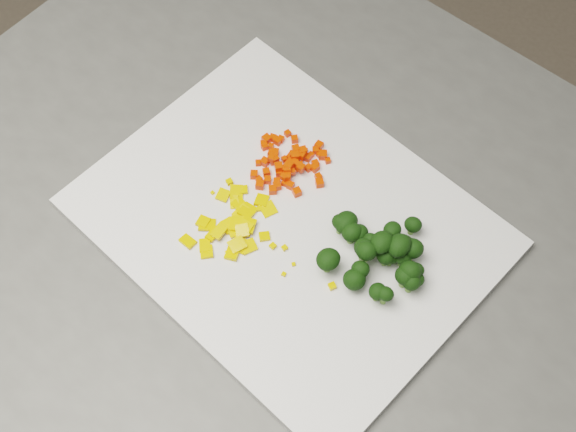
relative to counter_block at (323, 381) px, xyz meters
The scene contains 138 objects.
counter_block is the anchor object (origin of this frame).
cutting_board 0.46m from the counter_block, behind, with size 0.42×0.33×0.01m, color silver.
carrot_pile 0.49m from the counter_block, 147.25° to the left, with size 0.09×0.09×0.03m, color #F22502, non-canonical shape.
pepper_pile 0.48m from the counter_block, 160.91° to the right, with size 0.11×0.11×0.01m, color #DEA50B, non-canonical shape.
broccoli_pile 0.49m from the counter_block, 12.20° to the left, with size 0.11×0.11×0.05m, color black, non-canonical shape.
carrot_cube_0 0.49m from the counter_block, 143.43° to the left, with size 0.01×0.01×0.01m, color #F22502.
carrot_cube_1 0.49m from the counter_block, 149.80° to the left, with size 0.01×0.01×0.01m, color #F22502.
carrot_cube_2 0.48m from the counter_block, 148.40° to the left, with size 0.01×0.01×0.01m, color #F22502.
carrot_cube_3 0.48m from the counter_block, 130.34° to the left, with size 0.01×0.01×0.01m, color #F22502.
carrot_cube_4 0.48m from the counter_block, 137.46° to the left, with size 0.01×0.01×0.01m, color #F22502.
carrot_cube_5 0.49m from the counter_block, 152.93° to the left, with size 0.01×0.01×0.01m, color #F22502.
carrot_cube_6 0.48m from the counter_block, 135.96° to the left, with size 0.01×0.01×0.01m, color #F22502.
carrot_cube_7 0.49m from the counter_block, 147.08° to the left, with size 0.01×0.01×0.01m, color #F22502.
carrot_cube_8 0.47m from the counter_block, 156.40° to the left, with size 0.01×0.01×0.01m, color #F22502.
carrot_cube_9 0.48m from the counter_block, 165.98° to the left, with size 0.01×0.01×0.01m, color #F22502.
carrot_cube_10 0.47m from the counter_block, 153.99° to the left, with size 0.01×0.01×0.01m, color #F22502.
carrot_cube_11 0.47m from the counter_block, 154.53° to the left, with size 0.01×0.01×0.01m, color #F22502.
carrot_cube_12 0.49m from the counter_block, 138.56° to the left, with size 0.01×0.01×0.01m, color #F22502.
carrot_cube_13 0.48m from the counter_block, 154.35° to the left, with size 0.01×0.01×0.01m, color #F22502.
carrot_cube_14 0.48m from the counter_block, 166.02° to the left, with size 0.01×0.01×0.01m, color #F22502.
carrot_cube_15 0.48m from the counter_block, 132.44° to the left, with size 0.01×0.01×0.01m, color #F22502.
carrot_cube_16 0.48m from the counter_block, 144.88° to the left, with size 0.01×0.01×0.01m, color #F22502.
carrot_cube_17 0.49m from the counter_block, 149.59° to the left, with size 0.01×0.01×0.01m, color #F22502.
carrot_cube_18 0.48m from the counter_block, 143.82° to the left, with size 0.01×0.01×0.01m, color #F22502.
carrot_cube_19 0.49m from the counter_block, 149.66° to the left, with size 0.01×0.01×0.01m, color #F22502.
carrot_cube_20 0.48m from the counter_block, 124.60° to the left, with size 0.01×0.01×0.01m, color #F22502.
carrot_cube_21 0.48m from the counter_block, 143.06° to the left, with size 0.01×0.01×0.01m, color #F22502.
carrot_cube_22 0.48m from the counter_block, 133.63° to the left, with size 0.01×0.01×0.01m, color #F22502.
carrot_cube_23 0.47m from the counter_block, 133.76° to the left, with size 0.01×0.01×0.01m, color #F22502.
carrot_cube_24 0.49m from the counter_block, 154.40° to the left, with size 0.01×0.01×0.01m, color #F22502.
carrot_cube_25 0.49m from the counter_block, 137.79° to the left, with size 0.01×0.01×0.01m, color #F22502.
carrot_cube_26 0.48m from the counter_block, 159.97° to the left, with size 0.01×0.01×0.01m, color #F22502.
carrot_cube_27 0.48m from the counter_block, 128.06° to the left, with size 0.01×0.01×0.01m, color #F22502.
carrot_cube_28 0.47m from the counter_block, 166.02° to the left, with size 0.01×0.01×0.01m, color #F22502.
carrot_cube_29 0.49m from the counter_block, 152.30° to the left, with size 0.01×0.01×0.01m, color #F22502.
carrot_cube_30 0.49m from the counter_block, 151.91° to the left, with size 0.01×0.01×0.01m, color #F22502.
carrot_cube_31 0.48m from the counter_block, 144.47° to the left, with size 0.01×0.01×0.01m, color #F22502.
carrot_cube_32 0.49m from the counter_block, 144.18° to the left, with size 0.01×0.01×0.01m, color #F22502.
carrot_cube_33 0.48m from the counter_block, 155.34° to the left, with size 0.01×0.01×0.01m, color #F22502.
carrot_cube_34 0.49m from the counter_block, 140.34° to the left, with size 0.01×0.01×0.01m, color #F22502.
carrot_cube_35 0.48m from the counter_block, 168.58° to the left, with size 0.01×0.01×0.01m, color #F22502.
carrot_cube_36 0.48m from the counter_block, 151.65° to the left, with size 0.01×0.01×0.01m, color #F22502.
carrot_cube_37 0.48m from the counter_block, 126.99° to the left, with size 0.01×0.01×0.01m, color #F22502.
carrot_cube_38 0.48m from the counter_block, 161.85° to the left, with size 0.01×0.01×0.01m, color #F22502.
carrot_cube_39 0.48m from the counter_block, 163.07° to the left, with size 0.01×0.01×0.01m, color #F22502.
carrot_cube_40 0.48m from the counter_block, 128.81° to the left, with size 0.01×0.01×0.01m, color #F22502.
carrot_cube_41 0.48m from the counter_block, 146.20° to the left, with size 0.01×0.01×0.01m, color #F22502.
carrot_cube_42 0.49m from the counter_block, 152.01° to the left, with size 0.01×0.01×0.01m, color #F22502.
carrot_cube_43 0.48m from the counter_block, 153.52° to the left, with size 0.01×0.01×0.01m, color #F22502.
carrot_cube_44 0.48m from the counter_block, 144.45° to the left, with size 0.01×0.01×0.01m, color #F22502.
carrot_cube_45 0.48m from the counter_block, 146.37° to the left, with size 0.01×0.01×0.01m, color #F22502.
carrot_cube_46 0.49m from the counter_block, 145.90° to the left, with size 0.01×0.01×0.01m, color #F22502.
carrot_cube_47 0.49m from the counter_block, 154.32° to the left, with size 0.01×0.01×0.01m, color #F22502.
carrot_cube_48 0.48m from the counter_block, 148.43° to the left, with size 0.01×0.01×0.01m, color #F22502.
carrot_cube_49 0.48m from the counter_block, 135.79° to the left, with size 0.01×0.01×0.01m, color #F22502.
carrot_cube_50 0.47m from the counter_block, 133.03° to the left, with size 0.01×0.01×0.01m, color #F22502.
carrot_cube_51 0.49m from the counter_block, 151.35° to the left, with size 0.01×0.01×0.01m, color #F22502.
carrot_cube_52 0.48m from the counter_block, 159.77° to the left, with size 0.01×0.01×0.01m, color #F22502.
carrot_cube_53 0.48m from the counter_block, 160.32° to the left, with size 0.01×0.01×0.01m, color #F22502.
carrot_cube_54 0.49m from the counter_block, 140.93° to the left, with size 0.01×0.01×0.01m, color #F22502.
carrot_cube_55 0.48m from the counter_block, 133.43° to the left, with size 0.01×0.01×0.01m, color #F22502.
carrot_cube_56 0.49m from the counter_block, 142.79° to the left, with size 0.01×0.01×0.01m, color #F22502.
carrot_cube_57 0.49m from the counter_block, 150.26° to the left, with size 0.01×0.01×0.01m, color #F22502.
carrot_cube_58 0.49m from the counter_block, 139.45° to the left, with size 0.01×0.01×0.01m, color #F22502.
carrot_cube_59 0.48m from the counter_block, 153.52° to the left, with size 0.01×0.01×0.01m, color #F22502.
carrot_cube_60 0.48m from the counter_block, 165.95° to the left, with size 0.01×0.01×0.01m, color #F22502.
carrot_cube_61 0.48m from the counter_block, 144.21° to the left, with size 0.01×0.01×0.01m, color #F22502.
carrot_cube_62 0.48m from the counter_block, 137.35° to the left, with size 0.01×0.01×0.01m, color #F22502.
carrot_cube_63 0.48m from the counter_block, 157.12° to the left, with size 0.01×0.01×0.01m, color #F22502.
carrot_cube_64 0.48m from the counter_block, 142.49° to the left, with size 0.01×0.01×0.01m, color #F22502.
pepper_chunk_0 0.48m from the counter_block, 150.58° to the right, with size 0.01×0.02×0.00m, color #DEA50B.
pepper_chunk_1 0.48m from the counter_block, behind, with size 0.02×0.02×0.00m, color #DEA50B.
pepper_chunk_2 0.48m from the counter_block, 163.34° to the right, with size 0.02×0.01×0.00m, color #DEA50B.
pepper_chunk_3 0.47m from the counter_block, behind, with size 0.02×0.02×0.00m, color #DEA50B.
pepper_chunk_4 0.47m from the counter_block, 158.34° to the right, with size 0.01×0.01×0.00m, color #DEA50B.
pepper_chunk_5 0.48m from the counter_block, 147.40° to the right, with size 0.01×0.02×0.00m, color #DEA50B.
pepper_chunk_6 0.48m from the counter_block, behind, with size 0.02×0.01×0.00m, color #DEA50B.
pepper_chunk_7 0.49m from the counter_block, 152.25° to the right, with size 0.02×0.01×0.00m, color #DEA50B.
pepper_chunk_8 0.48m from the counter_block, behind, with size 0.02×0.01×0.00m, color #DEA50B.
pepper_chunk_9 0.47m from the counter_block, 151.09° to the right, with size 0.02×0.02×0.00m, color #DEA50B.
pepper_chunk_10 0.48m from the counter_block, behind, with size 0.02×0.01×0.00m, color #DEA50B.
pepper_chunk_11 0.47m from the counter_block, 149.73° to the right, with size 0.02×0.01×0.00m, color #DEA50B.
pepper_chunk_12 0.48m from the counter_block, 146.82° to the right, with size 0.02×0.01×0.00m, color #DEA50B.
pepper_chunk_13 0.48m from the counter_block, 149.74° to the right, with size 0.02×0.02×0.00m, color #DEA50B.
pepper_chunk_14 0.47m from the counter_block, behind, with size 0.02×0.01×0.00m, color #DEA50B.
pepper_chunk_15 0.48m from the counter_block, 161.66° to the right, with size 0.01×0.02×0.00m, color #DEA50B.
pepper_chunk_16 0.48m from the counter_block, behind, with size 0.01×0.02×0.00m, color #DEA50B.
pepper_chunk_17 0.48m from the counter_block, 156.16° to the right, with size 0.02×0.01×0.00m, color #DEA50B.
pepper_chunk_18 0.48m from the counter_block, 159.83° to the right, with size 0.01×0.02×0.00m, color #DEA50B.
pepper_chunk_19 0.49m from the counter_block, 156.51° to the right, with size 0.01×0.02×0.00m, color #DEA50B.
pepper_chunk_20 0.48m from the counter_block, 160.61° to the right, with size 0.02×0.02×0.00m, color #DEA50B.
pepper_chunk_21 0.48m from the counter_block, 161.78° to the right, with size 0.02×0.01×0.00m, color #DEA50B.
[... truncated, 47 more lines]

